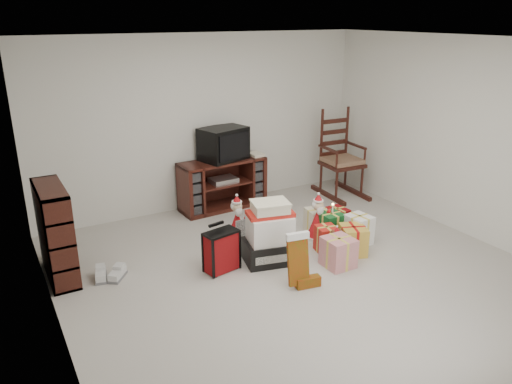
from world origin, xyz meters
TOP-DOWN VIEW (x-y plane):
  - room at (0.00, 0.00)m, footprint 5.01×5.01m
  - tv_stand at (0.14, 2.24)m, footprint 1.30×0.52m
  - bookshelf at (-2.33, 1.25)m, footprint 0.28×0.85m
  - rocking_chair at (2.01, 1.88)m, footprint 0.62×0.97m
  - gift_pile at (-0.14, 0.41)m, footprint 0.66×0.54m
  - red_suitcase at (-0.73, 0.49)m, footprint 0.40×0.26m
  - stocking at (-0.19, -0.23)m, footprint 0.31×0.17m
  - teddy_bear at (0.62, 0.16)m, footprint 0.22×0.20m
  - santa_figurine at (0.71, 0.66)m, footprint 0.30×0.28m
  - mrs_claus_figurine at (-0.20, 1.13)m, footprint 0.29×0.28m
  - sneaker_pair at (-1.88, 0.93)m, footprint 0.40×0.29m
  - gift_cluster at (0.81, 0.39)m, footprint 0.83×1.22m
  - crt_television at (0.18, 2.27)m, footprint 0.74×0.62m

SIDE VIEW (x-z plane):
  - sneaker_pair at x=-1.88m, z-range 0.00..0.10m
  - gift_cluster at x=0.81m, z-range 0.00..0.29m
  - teddy_bear at x=0.62m, z-range -0.02..0.31m
  - mrs_claus_figurine at x=-0.20m, z-range -0.07..0.53m
  - santa_figurine at x=0.71m, z-range -0.07..0.54m
  - red_suitcase at x=-0.73m, z-range -0.04..0.52m
  - stocking at x=-0.19m, z-range 0.00..0.62m
  - gift_pile at x=-0.14m, z-range -0.04..0.68m
  - tv_stand at x=0.14m, z-range 0.00..0.73m
  - rocking_chair at x=2.01m, z-range -0.22..1.19m
  - bookshelf at x=-2.33m, z-range -0.02..1.02m
  - crt_television at x=0.18m, z-range 0.73..1.20m
  - room at x=0.00m, z-range -0.01..2.51m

